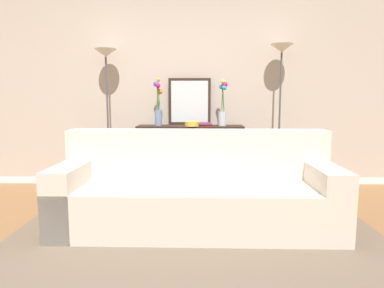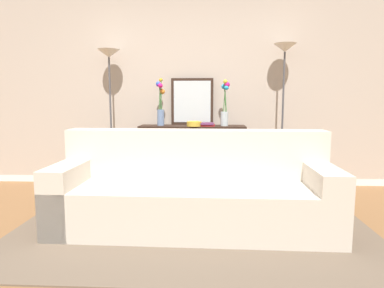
% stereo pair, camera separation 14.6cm
% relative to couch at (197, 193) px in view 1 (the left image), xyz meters
% --- Properties ---
extents(ground_plane, '(16.00, 16.00, 0.02)m').
position_rel_couch_xyz_m(ground_plane, '(-0.27, -0.57, -0.33)').
color(ground_plane, brown).
extents(back_wall, '(12.00, 0.15, 3.02)m').
position_rel_couch_xyz_m(back_wall, '(-0.27, 1.69, 1.19)').
color(back_wall, white).
rests_on(back_wall, ground).
extents(area_rug, '(3.21, 1.83, 0.01)m').
position_rel_couch_xyz_m(area_rug, '(-0.00, -0.16, -0.31)').
color(area_rug, brown).
rests_on(area_rug, ground).
extents(couch, '(2.49, 0.89, 0.88)m').
position_rel_couch_xyz_m(couch, '(0.00, 0.00, 0.00)').
color(couch, beige).
rests_on(couch, ground).
extents(console_table, '(1.37, 0.36, 0.83)m').
position_rel_couch_xyz_m(console_table, '(-0.08, 1.38, 0.26)').
color(console_table, black).
rests_on(console_table, ground).
extents(floor_lamp_left, '(0.28, 0.28, 1.80)m').
position_rel_couch_xyz_m(floor_lamp_left, '(-1.15, 1.37, 1.10)').
color(floor_lamp_left, '#4C4C51').
rests_on(floor_lamp_left, ground).
extents(floor_lamp_right, '(0.28, 0.28, 1.86)m').
position_rel_couch_xyz_m(floor_lamp_right, '(1.07, 1.37, 1.14)').
color(floor_lamp_right, '#4C4C51').
rests_on(floor_lamp_right, ground).
extents(wall_mirror, '(0.56, 0.02, 0.62)m').
position_rel_couch_xyz_m(wall_mirror, '(-0.09, 1.53, 0.82)').
color(wall_mirror, black).
rests_on(wall_mirror, console_table).
extents(vase_tall_flowers, '(0.12, 0.13, 0.61)m').
position_rel_couch_xyz_m(vase_tall_flowers, '(-0.50, 1.39, 0.78)').
color(vase_tall_flowers, '#6B84AD').
rests_on(vase_tall_flowers, console_table).
extents(vase_short_flowers, '(0.11, 0.13, 0.59)m').
position_rel_couch_xyz_m(vase_short_flowers, '(0.33, 1.36, 0.76)').
color(vase_short_flowers, silver).
rests_on(vase_short_flowers, console_table).
extents(fruit_bowl, '(0.19, 0.19, 0.06)m').
position_rel_couch_xyz_m(fruit_bowl, '(-0.05, 1.27, 0.55)').
color(fruit_bowl, gold).
rests_on(fruit_bowl, console_table).
extents(book_stack, '(0.18, 0.16, 0.04)m').
position_rel_couch_xyz_m(book_stack, '(0.12, 1.28, 0.54)').
color(book_stack, maroon).
rests_on(book_stack, console_table).
extents(book_row_under_console, '(0.47, 0.17, 0.13)m').
position_rel_couch_xyz_m(book_row_under_console, '(-0.41, 1.38, -0.26)').
color(book_row_under_console, maroon).
rests_on(book_row_under_console, ground).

